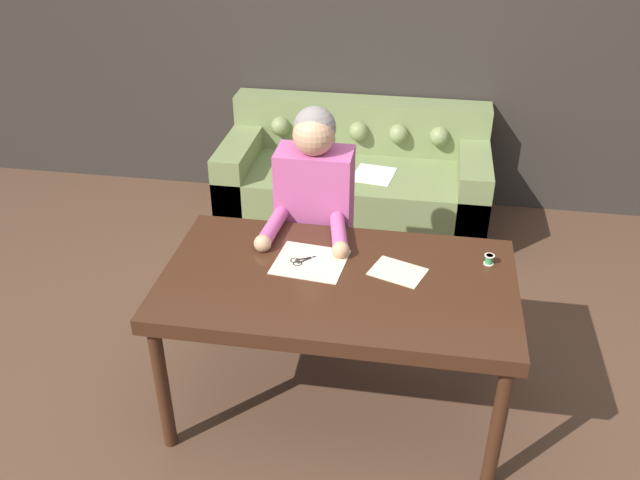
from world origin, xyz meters
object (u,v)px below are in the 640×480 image
(person, at_px, (314,228))
(thread_spool, at_px, (489,260))
(dining_table, at_px, (338,291))
(scissors, at_px, (306,259))
(couch, at_px, (355,183))

(person, bearing_deg, thread_spool, -22.19)
(person, bearing_deg, dining_table, -70.31)
(dining_table, height_order, scissors, scissors)
(couch, xyz_separation_m, thread_spool, (0.77, -1.56, 0.46))
(scissors, distance_m, thread_spool, 0.81)
(dining_table, relative_size, scissors, 7.42)
(thread_spool, bearing_deg, dining_table, -161.61)
(dining_table, bearing_deg, couch, 94.17)
(couch, bearing_deg, dining_table, -85.83)
(couch, relative_size, scissors, 8.57)
(person, xyz_separation_m, thread_spool, (0.84, -0.34, 0.11))
(couch, relative_size, thread_spool, 38.94)
(dining_table, xyz_separation_m, person, (-0.20, 0.55, -0.02))
(scissors, xyz_separation_m, thread_spool, (0.80, 0.10, 0.02))
(dining_table, height_order, person, person)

